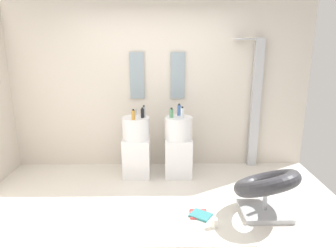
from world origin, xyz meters
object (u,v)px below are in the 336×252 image
(pedestal_sink_left, at_px, (136,147))
(lounge_chair, at_px, (266,187))
(soap_bottle_black, at_px, (142,113))
(magazine_teal, at_px, (201,215))
(coffee_mug, at_px, (214,223))
(soap_bottle_grey, at_px, (144,112))
(soap_bottle_blue, at_px, (179,110))
(pedestal_sink_right, at_px, (178,147))
(shower_column, at_px, (255,101))
(soap_bottle_green, at_px, (171,113))
(magazine_red, at_px, (199,214))
(soap_bottle_amber, at_px, (133,115))
(soap_bottle_clear, at_px, (182,113))

(pedestal_sink_left, distance_m, lounge_chair, 1.97)
(soap_bottle_black, bearing_deg, magazine_teal, -57.27)
(magazine_teal, height_order, coffee_mug, coffee_mug)
(soap_bottle_grey, bearing_deg, soap_bottle_blue, 11.97)
(lounge_chair, bearing_deg, pedestal_sink_right, 131.21)
(shower_column, bearing_deg, soap_bottle_green, -162.78)
(pedestal_sink_right, height_order, soap_bottle_green, soap_bottle_green)
(coffee_mug, xyz_separation_m, soap_bottle_blue, (-0.32, 1.52, 0.94))
(pedestal_sink_right, bearing_deg, magazine_red, -80.67)
(shower_column, distance_m, soap_bottle_green, 1.40)
(coffee_mug, xyz_separation_m, soap_bottle_amber, (-0.98, 1.26, 0.93))
(pedestal_sink_left, distance_m, soap_bottle_grey, 0.56)
(shower_column, relative_size, soap_bottle_amber, 13.31)
(magazine_red, height_order, coffee_mug, coffee_mug)
(soap_bottle_green, bearing_deg, soap_bottle_blue, 47.82)
(lounge_chair, height_order, soap_bottle_grey, soap_bottle_grey)
(coffee_mug, bearing_deg, pedestal_sink_left, 124.29)
(soap_bottle_amber, relative_size, soap_bottle_grey, 0.86)
(coffee_mug, bearing_deg, shower_column, 63.50)
(magazine_teal, distance_m, soap_bottle_clear, 1.48)
(magazine_red, distance_m, soap_bottle_clear, 1.46)
(soap_bottle_amber, bearing_deg, pedestal_sink_left, 83.44)
(lounge_chair, bearing_deg, soap_bottle_clear, 132.01)
(magazine_teal, relative_size, soap_bottle_blue, 1.31)
(soap_bottle_clear, distance_m, soap_bottle_green, 0.17)
(pedestal_sink_left, bearing_deg, magazine_teal, -54.50)
(soap_bottle_blue, bearing_deg, magazine_teal, -81.16)
(lounge_chair, height_order, magazine_red, lounge_chair)
(magazine_teal, bearing_deg, soap_bottle_amber, 163.18)
(pedestal_sink_left, height_order, soap_bottle_black, soap_bottle_black)
(soap_bottle_black, xyz_separation_m, soap_bottle_green, (0.42, 0.01, -0.00))
(magazine_red, bearing_deg, pedestal_sink_left, 127.27)
(pedestal_sink_right, relative_size, lounge_chair, 0.94)
(pedestal_sink_right, distance_m, soap_bottle_blue, 0.55)
(coffee_mug, relative_size, soap_bottle_grey, 0.59)
(soap_bottle_black, bearing_deg, lounge_chair, -35.76)
(shower_column, distance_m, lounge_chair, 1.69)
(coffee_mug, bearing_deg, soap_bottle_green, 107.46)
(magazine_red, bearing_deg, lounge_chair, 4.17)
(soap_bottle_grey, height_order, soap_bottle_green, soap_bottle_grey)
(pedestal_sink_right, height_order, coffee_mug, pedestal_sink_right)
(lounge_chair, distance_m, soap_bottle_blue, 1.69)
(magazine_red, xyz_separation_m, soap_bottle_black, (-0.72, 1.12, 0.97))
(soap_bottle_clear, bearing_deg, pedestal_sink_left, 173.05)
(soap_bottle_green, bearing_deg, soap_bottle_amber, -167.43)
(soap_bottle_amber, xyz_separation_m, soap_bottle_green, (0.54, 0.12, -0.00))
(soap_bottle_green, bearing_deg, coffee_mug, -72.54)
(lounge_chair, bearing_deg, coffee_mug, -155.93)
(shower_column, distance_m, soap_bottle_blue, 1.25)
(magazine_red, bearing_deg, soap_bottle_black, 124.42)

